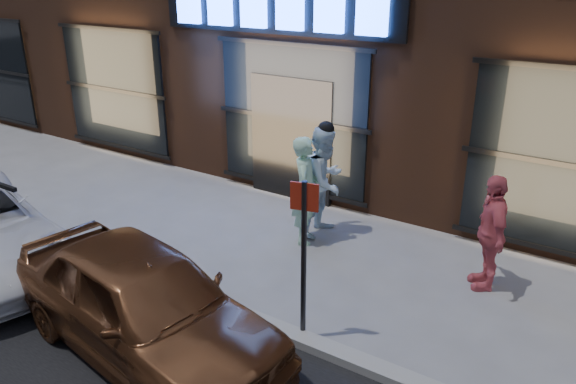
# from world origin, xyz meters

# --- Properties ---
(ground) EXTENTS (90.00, 90.00, 0.00)m
(ground) POSITION_xyz_m (0.00, 0.00, 0.00)
(ground) COLOR slate
(ground) RESTS_ON ground
(curb) EXTENTS (60.00, 0.25, 0.12)m
(curb) POSITION_xyz_m (0.00, 0.00, 0.06)
(curb) COLOR gray
(curb) RESTS_ON ground
(man_bowtie) EXTENTS (0.69, 0.79, 1.82)m
(man_bowtie) POSITION_xyz_m (1.25, 2.43, 0.91)
(man_bowtie) COLOR #A2D5B9
(man_bowtie) RESTS_ON ground
(man_cap) EXTENTS (0.76, 0.95, 1.90)m
(man_cap) POSITION_xyz_m (1.35, 2.88, 0.95)
(man_cap) COLOR white
(man_cap) RESTS_ON ground
(passerby) EXTENTS (0.83, 1.08, 1.71)m
(passerby) POSITION_xyz_m (4.18, 2.60, 0.85)
(passerby) COLOR #D55862
(passerby) RESTS_ON ground
(gold_sedan) EXTENTS (4.18, 2.21, 1.35)m
(gold_sedan) POSITION_xyz_m (1.21, -1.12, 0.68)
(gold_sedan) COLOR brown
(gold_sedan) RESTS_ON ground
(sign_post) EXTENTS (0.33, 0.11, 2.09)m
(sign_post) POSITION_xyz_m (2.64, 0.11, 1.27)
(sign_post) COLOR #262628
(sign_post) RESTS_ON ground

